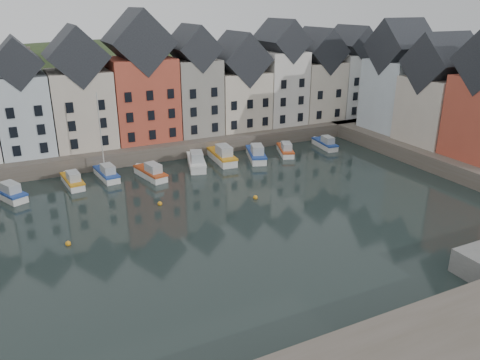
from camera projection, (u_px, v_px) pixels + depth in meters
ground at (225, 228)px, 45.00m from camera, size 260.00×260.00×0.00m
far_quay at (142, 141)px, 69.83m from camera, size 90.00×16.00×2.00m
right_quay at (467, 157)px, 62.43m from camera, size 14.00×54.00×2.00m
hillside at (116, 197)px, 98.37m from camera, size 153.60×70.40×64.00m
far_terrace at (163, 88)px, 66.69m from camera, size 72.37×8.16×17.78m
right_terrace at (440, 92)px, 63.48m from camera, size 8.30×24.25×16.36m
mooring_buoys at (168, 213)px, 47.78m from camera, size 20.50×5.50×0.50m
boat_b at (9, 193)px, 51.49m from camera, size 4.05×5.97×2.21m
boat_c at (73, 181)px, 55.13m from camera, size 2.22×5.60×2.10m
boat_d at (107, 173)px, 57.39m from camera, size 2.36×5.73×10.65m
boat_e at (151, 173)px, 57.62m from camera, size 2.97×6.02×2.22m
boat_f at (196, 162)px, 61.39m from camera, size 3.78×6.91×2.53m
boat_g at (222, 156)px, 63.62m from camera, size 2.67×7.12×2.68m
boat_h at (256, 154)px, 64.46m from camera, size 3.97×6.74×2.47m
boat_i at (285, 150)px, 66.71m from camera, size 3.47×5.63×2.07m
boat_j at (325, 144)px, 69.73m from camera, size 2.34×5.57×2.07m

